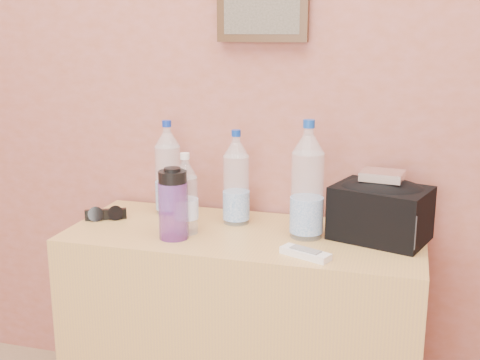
# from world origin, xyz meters

# --- Properties ---
(picture_frame) EXTENTS (0.30, 0.03, 0.25)m
(picture_frame) POSITION_xyz_m (0.05, 1.98, 1.40)
(picture_frame) COLOR #382311
(picture_frame) RESTS_ON room_shell
(dresser) EXTENTS (1.11, 0.46, 0.69)m
(dresser) POSITION_xyz_m (0.05, 1.75, 0.35)
(dresser) COLOR tan
(dresser) RESTS_ON ground
(pet_large_b) EXTENTS (0.09, 0.09, 0.32)m
(pet_large_b) POSITION_xyz_m (-0.25, 1.89, 0.84)
(pet_large_b) COLOR #A7BAD2
(pet_large_b) RESTS_ON dresser
(pet_large_c) EXTENTS (0.08, 0.08, 0.31)m
(pet_large_c) POSITION_xyz_m (0.00, 1.84, 0.83)
(pet_large_c) COLOR silver
(pet_large_c) RESTS_ON dresser
(pet_large_d) EXTENTS (0.10, 0.10, 0.36)m
(pet_large_d) POSITION_xyz_m (0.25, 1.77, 0.85)
(pet_large_d) COLOR white
(pet_large_d) RESTS_ON dresser
(pet_small) EXTENTS (0.07, 0.07, 0.25)m
(pet_small) POSITION_xyz_m (-0.12, 1.70, 0.81)
(pet_small) COLOR silver
(pet_small) RESTS_ON dresser
(nalgene_bottle) EXTENTS (0.09, 0.09, 0.22)m
(nalgene_bottle) POSITION_xyz_m (-0.14, 1.64, 0.80)
(nalgene_bottle) COLOR #622782
(nalgene_bottle) RESTS_ON dresser
(sunglasses) EXTENTS (0.15, 0.11, 0.04)m
(sunglasses) POSITION_xyz_m (-0.43, 1.75, 0.71)
(sunglasses) COLOR black
(sunglasses) RESTS_ON dresser
(ac_remote) EXTENTS (0.15, 0.10, 0.02)m
(ac_remote) POSITION_xyz_m (0.28, 1.60, 0.70)
(ac_remote) COLOR beige
(ac_remote) RESTS_ON dresser
(toiletry_bag) EXTENTS (0.32, 0.27, 0.19)m
(toiletry_bag) POSITION_xyz_m (0.47, 1.81, 0.79)
(toiletry_bag) COLOR black
(toiletry_bag) RESTS_ON dresser
(foil_packet) EXTENTS (0.13, 0.12, 0.03)m
(foil_packet) POSITION_xyz_m (0.46, 1.81, 0.89)
(foil_packet) COLOR silver
(foil_packet) RESTS_ON toiletry_bag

